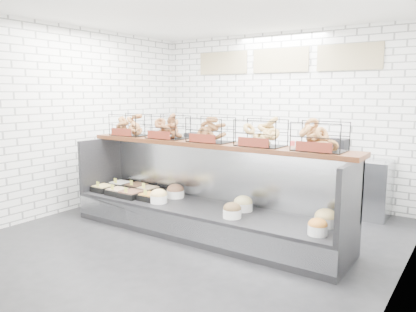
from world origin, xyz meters
The scene contains 5 objects.
ground centered at (0.00, 0.00, 0.00)m, with size 5.50×5.50×0.00m, color black.
room_shell centered at (0.00, 0.60, 2.06)m, with size 5.02×5.51×3.01m.
display_case centered at (-0.02, 0.34, 0.33)m, with size 4.00×0.90×1.20m.
bagel_shelf centered at (0.00, 0.52, 1.39)m, with size 4.10×0.50×0.40m.
prep_counter centered at (-0.01, 2.43, 0.47)m, with size 4.00×0.60×1.20m.
Camera 1 is at (3.10, -4.07, 1.93)m, focal length 35.00 mm.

